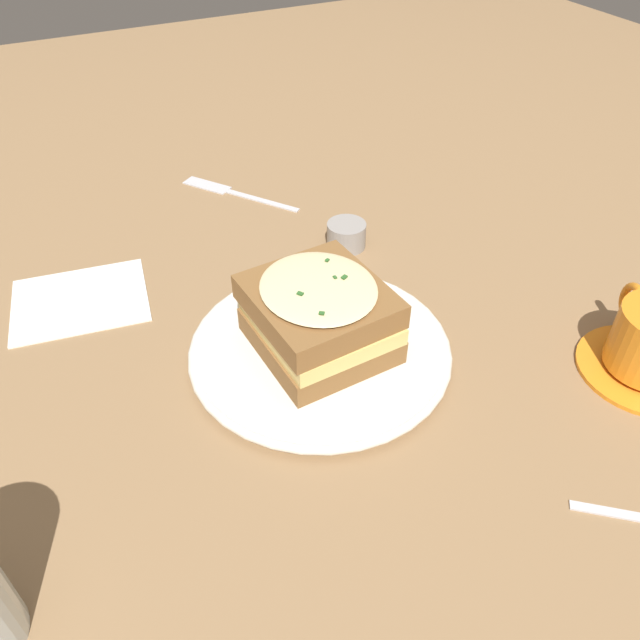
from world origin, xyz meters
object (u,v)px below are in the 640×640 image
at_px(fork, 227,190).
at_px(dinner_plate, 320,350).
at_px(sandwich, 319,316).
at_px(condiment_pot, 346,235).
at_px(napkin, 80,300).

bearing_deg(fork, dinner_plate, -130.70).
bearing_deg(sandwich, condiment_pot, 54.15).
bearing_deg(napkin, condiment_pot, -6.28).
xyz_separation_m(fork, condiment_pot, (0.08, -0.19, 0.01)).
bearing_deg(napkin, fork, 34.80).
relative_size(dinner_plate, condiment_pot, 5.42).
height_order(dinner_plate, sandwich, sandwich).
bearing_deg(dinner_plate, sandwich, 164.28).
bearing_deg(fork, napkin, 179.13).
relative_size(dinner_plate, napkin, 1.80).
bearing_deg(dinner_plate, fork, 84.97).
distance_m(sandwich, napkin, 0.28).
bearing_deg(napkin, dinner_plate, -44.77).
bearing_deg(dinner_plate, condiment_pot, 54.33).
bearing_deg(sandwich, napkin, 135.16).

